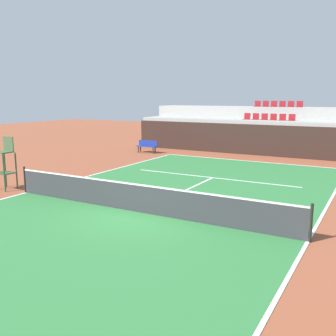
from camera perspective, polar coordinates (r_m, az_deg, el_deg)
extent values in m
plane|color=brown|center=(13.08, -4.36, -6.58)|extent=(80.00, 80.00, 0.00)
cube|color=#2D7238|center=(13.08, -4.36, -6.56)|extent=(11.00, 24.00, 0.01)
cube|color=white|center=(23.70, 11.86, 1.03)|extent=(11.00, 0.10, 0.00)
cube|color=white|center=(16.63, -20.22, -3.43)|extent=(0.10, 24.00, 0.00)
cube|color=white|center=(11.17, 20.01, -10.20)|extent=(0.10, 24.00, 0.00)
cube|color=white|center=(18.57, 6.65, -1.43)|extent=(8.26, 0.10, 0.00)
cube|color=white|center=(15.74, 2.12, -3.55)|extent=(0.10, 6.40, 0.00)
cube|color=black|center=(26.10, 13.73, 4.02)|extent=(18.75, 0.30, 2.02)
cube|color=#9E9E99|center=(27.38, 14.51, 4.53)|extent=(18.75, 2.40, 2.26)
cube|color=#9E9E99|center=(29.66, 15.76, 5.72)|extent=(18.75, 2.40, 3.09)
cube|color=maroon|center=(27.72, 11.54, 7.11)|extent=(0.44, 0.44, 0.04)
cube|color=maroon|center=(27.90, 11.69, 7.58)|extent=(0.44, 0.04, 0.40)
cube|color=maroon|center=(27.54, 12.77, 7.04)|extent=(0.44, 0.44, 0.04)
cube|color=maroon|center=(27.72, 12.90, 7.51)|extent=(0.44, 0.04, 0.40)
cube|color=maroon|center=(27.37, 14.00, 6.97)|extent=(0.44, 0.44, 0.04)
cube|color=maroon|center=(27.55, 14.14, 7.44)|extent=(0.44, 0.04, 0.40)
cube|color=maroon|center=(27.21, 15.25, 6.89)|extent=(0.44, 0.44, 0.04)
cube|color=maroon|center=(27.40, 15.38, 7.37)|extent=(0.44, 0.04, 0.40)
cube|color=maroon|center=(27.07, 16.52, 6.81)|extent=(0.44, 0.44, 0.04)
cube|color=maroon|center=(27.25, 16.64, 7.29)|extent=(0.44, 0.04, 0.40)
cube|color=maroon|center=(26.94, 17.80, 6.72)|extent=(0.44, 0.44, 0.04)
cube|color=maroon|center=(27.12, 17.91, 7.21)|extent=(0.44, 0.04, 0.40)
cube|color=maroon|center=(29.98, 13.04, 8.89)|extent=(0.44, 0.44, 0.04)
cube|color=maroon|center=(30.17, 13.17, 9.31)|extent=(0.44, 0.04, 0.40)
cube|color=maroon|center=(29.81, 14.18, 8.83)|extent=(0.44, 0.44, 0.04)
cube|color=maroon|center=(30.00, 14.30, 9.26)|extent=(0.44, 0.04, 0.40)
cube|color=maroon|center=(29.66, 15.33, 8.77)|extent=(0.44, 0.44, 0.04)
cube|color=maroon|center=(29.84, 15.45, 9.20)|extent=(0.44, 0.04, 0.40)
cube|color=maroon|center=(29.51, 16.50, 8.71)|extent=(0.44, 0.44, 0.04)
cube|color=maroon|center=(29.70, 16.61, 9.13)|extent=(0.44, 0.04, 0.40)
cube|color=maroon|center=(29.38, 17.68, 8.64)|extent=(0.44, 0.44, 0.04)
cube|color=maroon|center=(29.57, 17.78, 9.07)|extent=(0.44, 0.04, 0.40)
cube|color=maroon|center=(29.26, 18.86, 8.56)|extent=(0.44, 0.44, 0.04)
cube|color=maroon|center=(29.45, 18.96, 8.99)|extent=(0.44, 0.04, 0.40)
cylinder|color=black|center=(16.56, -20.45, -1.62)|extent=(0.08, 0.08, 1.07)
cylinder|color=black|center=(10.99, 20.45, -7.63)|extent=(0.08, 0.08, 1.07)
cube|color=#333338|center=(12.95, -4.39, -4.59)|extent=(10.90, 0.02, 0.92)
cube|color=white|center=(12.83, -4.42, -2.50)|extent=(10.90, 0.04, 0.05)
cylinder|color=#334C2D|center=(16.98, -23.13, -0.72)|extent=(0.06, 0.06, 1.55)
cylinder|color=#334C2D|center=(17.89, -22.99, -0.17)|extent=(0.06, 0.06, 1.55)
cylinder|color=#334C2D|center=(17.35, -21.57, -0.39)|extent=(0.06, 0.06, 1.55)
cube|color=#334C2D|center=(17.45, -23.04, -0.68)|extent=(0.70, 0.60, 0.04)
cube|color=#3F5938|center=(17.31, -23.24, 2.16)|extent=(0.60, 0.60, 0.05)
cube|color=#3F5938|center=(17.44, -22.60, 3.34)|extent=(0.60, 0.04, 0.60)
cube|color=navy|center=(26.63, -3.18, 3.22)|extent=(1.50, 0.40, 0.05)
cube|color=navy|center=(26.75, -2.98, 3.73)|extent=(1.50, 0.04, 0.36)
cube|color=#2D2D33|center=(26.87, -4.42, 2.76)|extent=(0.06, 0.06, 0.42)
cube|color=#2D2D33|center=(26.23, -2.24, 2.59)|extent=(0.06, 0.06, 0.42)
cube|color=#2D2D33|center=(27.10, -4.09, 2.83)|extent=(0.06, 0.06, 0.42)
cube|color=#2D2D33|center=(26.46, -1.92, 2.67)|extent=(0.06, 0.06, 0.42)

